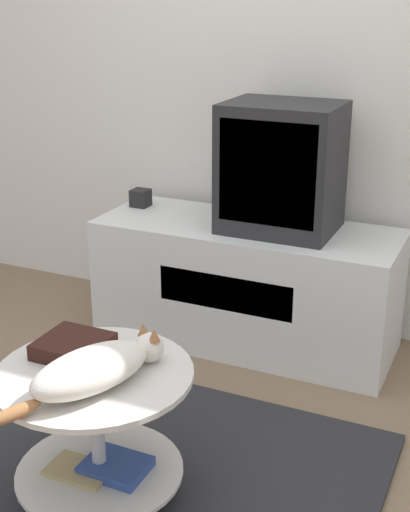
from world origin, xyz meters
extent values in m
plane|color=#7F664C|center=(0.00, 0.00, 0.00)|extent=(12.00, 12.00, 0.00)
cube|color=silver|center=(0.00, 1.54, 1.30)|extent=(8.00, 0.05, 2.60)
cube|color=#28282B|center=(0.00, 0.00, 0.01)|extent=(1.51, 1.40, 0.02)
cube|color=silver|center=(-0.08, 1.20, 0.28)|extent=(1.36, 0.51, 0.57)
cube|color=silver|center=(-0.08, 0.95, 0.34)|extent=(0.61, 0.01, 0.16)
cube|color=#232326|center=(0.07, 1.22, 0.84)|extent=(0.48, 0.38, 0.55)
cube|color=black|center=(0.07, 1.04, 0.86)|extent=(0.42, 0.01, 0.43)
cube|color=black|center=(-0.66, 1.27, 0.61)|extent=(0.08, 0.08, 0.08)
cylinder|color=#B2B2B7|center=(-0.08, -0.06, 0.03)|extent=(0.25, 0.25, 0.01)
cylinder|color=#B7B7BC|center=(-0.08, -0.06, 0.24)|extent=(0.04, 0.04, 0.44)
cylinder|color=beige|center=(-0.08, -0.06, 0.12)|extent=(0.53, 0.53, 0.01)
cylinder|color=beige|center=(-0.08, -0.06, 0.47)|extent=(0.60, 0.60, 0.02)
cube|color=#2D478C|center=(-0.03, -0.04, 0.15)|extent=(0.20, 0.16, 0.03)
cube|color=tan|center=(-0.13, -0.10, 0.14)|extent=(0.20, 0.13, 0.01)
cube|color=black|center=(-0.20, 0.01, 0.51)|extent=(0.21, 0.20, 0.05)
ellipsoid|color=silver|center=(-0.03, -0.13, 0.54)|extent=(0.32, 0.43, 0.11)
sphere|color=silver|center=(0.04, 0.07, 0.53)|extent=(0.09, 0.09, 0.09)
cone|color=#996038|center=(0.02, 0.08, 0.58)|extent=(0.04, 0.04, 0.04)
cone|color=#996038|center=(0.07, 0.06, 0.58)|extent=(0.04, 0.04, 0.04)
ellipsoid|color=#996038|center=(-0.13, -0.37, 0.51)|extent=(0.10, 0.17, 0.04)
camera|label=1|loc=(1.01, -1.62, 1.56)|focal=50.00mm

